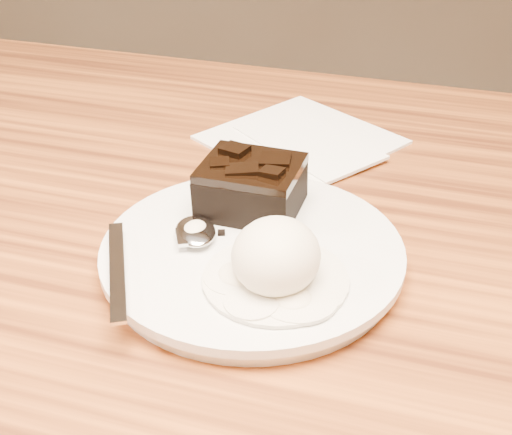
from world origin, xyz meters
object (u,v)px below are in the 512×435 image
(plate, at_px, (252,256))
(spoon, at_px, (195,233))
(brownie, at_px, (251,190))
(napkin, at_px, (301,138))
(ice_cream_scoop, at_px, (276,256))

(plate, relative_size, spoon, 1.31)
(brownie, distance_m, napkin, 0.18)
(brownie, distance_m, spoon, 0.06)
(brownie, relative_size, napkin, 0.47)
(napkin, bearing_deg, ice_cream_scoop, -80.00)
(ice_cream_scoop, xyz_separation_m, spoon, (-0.08, 0.04, -0.02))
(ice_cream_scoop, height_order, napkin, ice_cream_scoop)
(spoon, bearing_deg, brownie, 35.26)
(ice_cream_scoop, bearing_deg, spoon, 155.10)
(brownie, height_order, spoon, brownie)
(ice_cream_scoop, relative_size, spoon, 0.38)
(plate, bearing_deg, spoon, -175.79)
(plate, height_order, napkin, plate)
(plate, distance_m, spoon, 0.05)
(napkin, bearing_deg, plate, -85.57)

